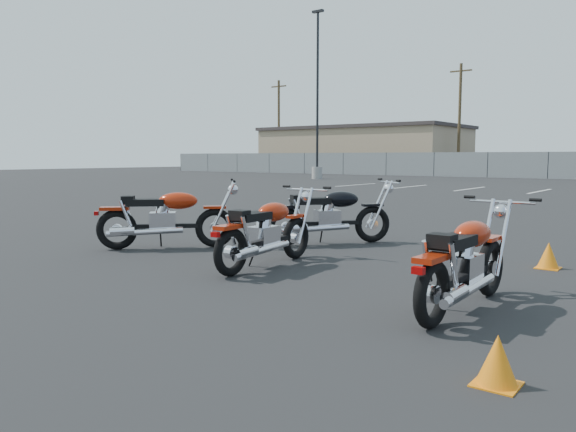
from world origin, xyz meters
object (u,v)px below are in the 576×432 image
Objects in this scene: motorcycle_front_red at (166,217)px; motorcycle_third_red at (266,232)px; motorcycle_second_black at (330,215)px; motorcycle_rear_red at (465,262)px.

motorcycle_third_red is at bearing -5.21° from motorcycle_front_red.
motorcycle_second_black is 0.94× the size of motorcycle_rear_red.
motorcycle_second_black reaches higher than motorcycle_rear_red.
motorcycle_rear_red is at bearing -39.49° from motorcycle_second_black.
motorcycle_front_red reaches higher than motorcycle_rear_red.
motorcycle_third_red is 2.90m from motorcycle_rear_red.
motorcycle_front_red is 0.95× the size of motorcycle_second_black.
motorcycle_front_red is 5.14m from motorcycle_rear_red.
motorcycle_second_black is 0.94× the size of motorcycle_third_red.
motorcycle_front_red reaches higher than motorcycle_third_red.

